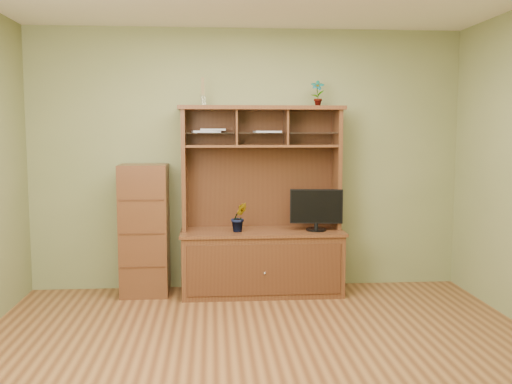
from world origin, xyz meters
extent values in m
cube|color=#593119|center=(0.00, 0.00, -0.01)|extent=(4.50, 4.00, 0.02)
cube|color=olive|center=(0.00, 2.01, 1.35)|extent=(4.50, 0.02, 2.70)
cube|color=olive|center=(0.00, -2.01, 1.35)|extent=(4.50, 0.02, 2.70)
cube|color=#432013|center=(0.13, 1.71, 0.31)|extent=(1.60, 0.55, 0.62)
cube|color=#3A1C0F|center=(0.13, 1.42, 0.31)|extent=(1.50, 0.01, 0.50)
sphere|color=silver|center=(0.13, 1.41, 0.28)|extent=(0.02, 0.02, 0.02)
cube|color=#432013|center=(0.13, 1.71, 0.64)|extent=(1.64, 0.59, 0.03)
cube|color=#432013|center=(-0.65, 1.80, 1.27)|extent=(0.04, 0.35, 1.25)
cube|color=#432013|center=(0.91, 1.80, 1.27)|extent=(0.04, 0.35, 1.25)
cube|color=#3A1C0F|center=(0.13, 1.97, 1.27)|extent=(1.52, 0.02, 1.25)
cube|color=#432013|center=(0.13, 1.80, 1.88)|extent=(1.66, 0.40, 0.04)
cube|color=#432013|center=(0.13, 1.80, 1.50)|extent=(1.52, 0.32, 0.02)
cube|color=#432013|center=(-0.12, 1.80, 1.69)|extent=(0.02, 0.31, 0.35)
cube|color=#432013|center=(0.38, 1.80, 1.69)|extent=(0.02, 0.31, 0.35)
cube|color=silver|center=(0.13, 1.79, 1.63)|extent=(1.50, 0.27, 0.01)
cylinder|color=black|center=(0.67, 1.65, 0.66)|extent=(0.20, 0.20, 0.02)
cylinder|color=black|center=(0.67, 1.65, 0.70)|extent=(0.04, 0.04, 0.06)
cube|color=black|center=(0.67, 1.65, 0.90)|extent=(0.53, 0.10, 0.34)
imported|color=#21521C|center=(-0.11, 1.65, 0.80)|extent=(0.19, 0.17, 0.29)
imported|color=#295C20|center=(0.70, 1.80, 2.03)|extent=(0.15, 0.12, 0.26)
cylinder|color=silver|center=(-0.46, 1.80, 1.95)|extent=(0.06, 0.06, 0.10)
cylinder|color=#A17A50|center=(-0.46, 1.80, 2.09)|extent=(0.04, 0.04, 0.18)
cube|color=silver|center=(-0.43, 1.80, 1.64)|extent=(0.30, 0.24, 0.02)
cube|color=silver|center=(-0.36, 1.80, 1.66)|extent=(0.25, 0.19, 0.02)
cube|color=silver|center=(0.19, 1.80, 1.64)|extent=(0.28, 0.23, 0.02)
cube|color=#432013|center=(-1.05, 1.77, 0.66)|extent=(0.47, 0.42, 1.32)
cube|color=#3A1C0F|center=(-1.05, 1.55, 0.33)|extent=(0.43, 0.01, 0.02)
cube|color=#3A1C0F|center=(-1.05, 1.55, 0.66)|extent=(0.43, 0.01, 0.01)
cube|color=#3A1C0F|center=(-1.05, 1.55, 0.99)|extent=(0.43, 0.01, 0.01)
camera|label=1|loc=(-0.37, -3.96, 1.65)|focal=40.00mm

